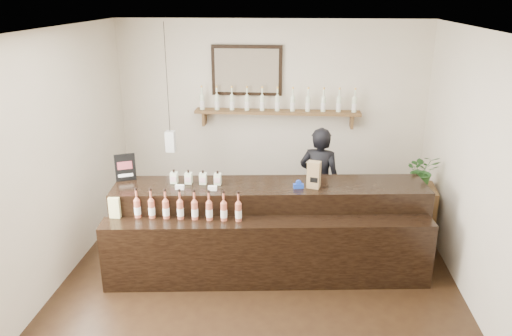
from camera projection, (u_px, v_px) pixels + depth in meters
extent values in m
plane|color=black|center=(257.00, 293.00, 5.52)|extent=(5.00, 5.00, 0.00)
plane|color=beige|center=(271.00, 117.00, 7.40)|extent=(4.50, 0.00, 4.50)
plane|color=beige|center=(221.00, 334.00, 2.70)|extent=(4.50, 0.00, 4.50)
plane|color=beige|center=(44.00, 169.00, 5.22)|extent=(0.00, 5.00, 5.00)
plane|color=beige|center=(486.00, 181.00, 4.88)|extent=(0.00, 5.00, 5.00)
plane|color=white|center=(258.00, 32.00, 4.58)|extent=(5.00, 5.00, 0.00)
cube|color=brown|center=(277.00, 112.00, 7.24)|extent=(2.40, 0.25, 0.04)
cube|color=brown|center=(204.00, 118.00, 7.39)|extent=(0.04, 0.20, 0.20)
cube|color=brown|center=(352.00, 121.00, 7.22)|extent=(0.04, 0.20, 0.20)
cube|color=black|center=(247.00, 70.00, 7.17)|extent=(1.02, 0.04, 0.72)
cube|color=#44382B|center=(247.00, 71.00, 7.15)|extent=(0.92, 0.01, 0.62)
cube|color=white|center=(171.00, 141.00, 6.70)|extent=(0.12, 0.12, 0.28)
cylinder|color=black|center=(167.00, 78.00, 6.42)|extent=(0.01, 0.01, 1.41)
cylinder|color=silver|center=(202.00, 102.00, 7.28)|extent=(0.07, 0.07, 0.20)
cone|color=silver|center=(202.00, 94.00, 7.24)|extent=(0.07, 0.07, 0.05)
cylinder|color=silver|center=(202.00, 90.00, 7.22)|extent=(0.02, 0.02, 0.07)
cylinder|color=gold|center=(201.00, 86.00, 7.20)|extent=(0.03, 0.03, 0.02)
cylinder|color=white|center=(202.00, 104.00, 7.29)|extent=(0.07, 0.07, 0.09)
cylinder|color=silver|center=(217.00, 103.00, 7.26)|extent=(0.07, 0.07, 0.20)
cone|color=silver|center=(217.00, 94.00, 7.22)|extent=(0.07, 0.07, 0.05)
cylinder|color=silver|center=(217.00, 90.00, 7.20)|extent=(0.02, 0.02, 0.07)
cylinder|color=gold|center=(217.00, 87.00, 7.18)|extent=(0.03, 0.03, 0.02)
cylinder|color=white|center=(217.00, 104.00, 7.27)|extent=(0.07, 0.07, 0.09)
cylinder|color=silver|center=(232.00, 103.00, 7.24)|extent=(0.07, 0.07, 0.20)
cone|color=silver|center=(232.00, 94.00, 7.20)|extent=(0.07, 0.07, 0.05)
cylinder|color=silver|center=(232.00, 90.00, 7.18)|extent=(0.02, 0.02, 0.07)
cylinder|color=gold|center=(232.00, 87.00, 7.17)|extent=(0.03, 0.03, 0.02)
cylinder|color=white|center=(232.00, 104.00, 7.25)|extent=(0.07, 0.07, 0.09)
cylinder|color=silver|center=(247.00, 103.00, 7.23)|extent=(0.07, 0.07, 0.20)
cone|color=silver|center=(247.00, 95.00, 7.19)|extent=(0.07, 0.07, 0.05)
cylinder|color=silver|center=(247.00, 90.00, 7.17)|extent=(0.02, 0.02, 0.07)
cylinder|color=gold|center=(247.00, 87.00, 7.15)|extent=(0.03, 0.03, 0.02)
cylinder|color=white|center=(247.00, 105.00, 7.23)|extent=(0.07, 0.07, 0.09)
cylinder|color=silver|center=(262.00, 103.00, 7.21)|extent=(0.07, 0.07, 0.20)
cone|color=silver|center=(262.00, 95.00, 7.17)|extent=(0.07, 0.07, 0.05)
cylinder|color=silver|center=(262.00, 91.00, 7.15)|extent=(0.02, 0.02, 0.07)
cylinder|color=gold|center=(262.00, 87.00, 7.13)|extent=(0.03, 0.03, 0.02)
cylinder|color=white|center=(262.00, 105.00, 7.22)|extent=(0.07, 0.07, 0.09)
cylinder|color=silver|center=(277.00, 104.00, 7.19)|extent=(0.07, 0.07, 0.20)
cone|color=silver|center=(277.00, 95.00, 7.15)|extent=(0.07, 0.07, 0.05)
cylinder|color=silver|center=(277.00, 91.00, 7.13)|extent=(0.02, 0.02, 0.07)
cylinder|color=gold|center=(278.00, 88.00, 7.12)|extent=(0.03, 0.03, 0.02)
cylinder|color=white|center=(277.00, 105.00, 7.20)|extent=(0.07, 0.07, 0.09)
cylinder|color=silver|center=(293.00, 104.00, 7.18)|extent=(0.07, 0.07, 0.20)
cone|color=silver|center=(293.00, 95.00, 7.14)|extent=(0.07, 0.07, 0.05)
cylinder|color=silver|center=(293.00, 91.00, 7.11)|extent=(0.02, 0.02, 0.07)
cylinder|color=gold|center=(293.00, 88.00, 7.10)|extent=(0.03, 0.03, 0.02)
cylinder|color=white|center=(293.00, 105.00, 7.18)|extent=(0.07, 0.07, 0.09)
cylinder|color=silver|center=(308.00, 104.00, 7.16)|extent=(0.07, 0.07, 0.20)
cone|color=silver|center=(308.00, 96.00, 7.12)|extent=(0.07, 0.07, 0.05)
cylinder|color=silver|center=(308.00, 91.00, 7.10)|extent=(0.02, 0.02, 0.07)
cylinder|color=gold|center=(308.00, 88.00, 7.08)|extent=(0.03, 0.03, 0.02)
cylinder|color=white|center=(308.00, 106.00, 7.17)|extent=(0.07, 0.07, 0.09)
cylinder|color=silver|center=(323.00, 105.00, 7.14)|extent=(0.07, 0.07, 0.20)
cone|color=silver|center=(324.00, 96.00, 7.10)|extent=(0.07, 0.07, 0.05)
cylinder|color=silver|center=(324.00, 92.00, 7.08)|extent=(0.02, 0.02, 0.07)
cylinder|color=gold|center=(324.00, 88.00, 7.07)|extent=(0.03, 0.03, 0.02)
cylinder|color=white|center=(323.00, 106.00, 7.15)|extent=(0.07, 0.07, 0.09)
cylinder|color=silver|center=(339.00, 105.00, 7.13)|extent=(0.07, 0.07, 0.20)
cone|color=silver|center=(339.00, 96.00, 7.08)|extent=(0.07, 0.07, 0.05)
cylinder|color=silver|center=(339.00, 92.00, 7.06)|extent=(0.02, 0.02, 0.07)
cylinder|color=gold|center=(340.00, 89.00, 7.05)|extent=(0.03, 0.03, 0.02)
cylinder|color=white|center=(339.00, 106.00, 7.13)|extent=(0.07, 0.07, 0.09)
cylinder|color=silver|center=(354.00, 105.00, 7.11)|extent=(0.07, 0.07, 0.20)
cone|color=silver|center=(355.00, 96.00, 7.07)|extent=(0.07, 0.07, 0.05)
cylinder|color=silver|center=(355.00, 92.00, 7.05)|extent=(0.02, 0.02, 0.07)
cylinder|color=gold|center=(355.00, 89.00, 7.03)|extent=(0.03, 0.03, 0.02)
cylinder|color=white|center=(354.00, 106.00, 7.12)|extent=(0.07, 0.07, 0.09)
cube|color=black|center=(270.00, 224.00, 6.00)|extent=(3.70, 1.02, 1.02)
cube|color=black|center=(268.00, 253.00, 5.58)|extent=(3.67, 0.69, 0.77)
cube|color=white|center=(180.00, 187.00, 5.67)|extent=(0.10, 0.04, 0.05)
cube|color=white|center=(212.00, 188.00, 5.64)|extent=(0.10, 0.04, 0.05)
cube|color=#CAC67B|center=(116.00, 211.00, 5.56)|extent=(0.12, 0.12, 0.12)
cube|color=#CAC67B|center=(115.00, 202.00, 5.52)|extent=(0.12, 0.12, 0.12)
cube|color=silver|center=(174.00, 178.00, 5.84)|extent=(0.08, 0.08, 0.13)
cube|color=beige|center=(173.00, 179.00, 5.79)|extent=(0.07, 0.00, 0.06)
cylinder|color=black|center=(174.00, 171.00, 5.81)|extent=(0.02, 0.02, 0.03)
cube|color=silver|center=(189.00, 178.00, 5.83)|extent=(0.08, 0.08, 0.13)
cube|color=beige|center=(188.00, 180.00, 5.78)|extent=(0.07, 0.00, 0.06)
cylinder|color=black|center=(188.00, 171.00, 5.80)|extent=(0.02, 0.02, 0.03)
cube|color=silver|center=(203.00, 179.00, 5.81)|extent=(0.08, 0.08, 0.13)
cube|color=beige|center=(202.00, 180.00, 5.77)|extent=(0.07, 0.00, 0.06)
cylinder|color=black|center=(203.00, 172.00, 5.78)|extent=(0.02, 0.02, 0.03)
cube|color=silver|center=(218.00, 179.00, 5.80)|extent=(0.08, 0.08, 0.13)
cube|color=beige|center=(217.00, 181.00, 5.75)|extent=(0.07, 0.00, 0.06)
cylinder|color=black|center=(217.00, 172.00, 5.77)|extent=(0.02, 0.02, 0.03)
cylinder|color=#B6583D|center=(137.00, 209.00, 5.53)|extent=(0.07, 0.07, 0.20)
cone|color=#B6583D|center=(137.00, 198.00, 5.49)|extent=(0.07, 0.07, 0.05)
cylinder|color=#B6583D|center=(136.00, 193.00, 5.47)|extent=(0.02, 0.02, 0.07)
cylinder|color=black|center=(136.00, 189.00, 5.45)|extent=(0.03, 0.03, 0.02)
cylinder|color=white|center=(138.00, 210.00, 5.54)|extent=(0.07, 0.07, 0.09)
cylinder|color=#B6583D|center=(152.00, 209.00, 5.52)|extent=(0.07, 0.07, 0.20)
cone|color=#B6583D|center=(151.00, 199.00, 5.48)|extent=(0.07, 0.07, 0.05)
cylinder|color=#B6583D|center=(150.00, 194.00, 5.46)|extent=(0.02, 0.02, 0.07)
cylinder|color=black|center=(150.00, 190.00, 5.44)|extent=(0.03, 0.03, 0.02)
cylinder|color=white|center=(152.00, 211.00, 5.53)|extent=(0.07, 0.07, 0.09)
cylinder|color=#B6583D|center=(166.00, 210.00, 5.51)|extent=(0.07, 0.07, 0.20)
cone|color=#B6583D|center=(165.00, 199.00, 5.46)|extent=(0.07, 0.07, 0.05)
cylinder|color=#B6583D|center=(165.00, 194.00, 5.44)|extent=(0.02, 0.02, 0.07)
cylinder|color=black|center=(165.00, 190.00, 5.43)|extent=(0.03, 0.03, 0.02)
cylinder|color=white|center=(166.00, 211.00, 5.51)|extent=(0.07, 0.07, 0.09)
cylinder|color=#B6583D|center=(180.00, 210.00, 5.49)|extent=(0.07, 0.07, 0.20)
cone|color=#B6583D|center=(180.00, 200.00, 5.45)|extent=(0.07, 0.07, 0.05)
cylinder|color=#B6583D|center=(179.00, 194.00, 5.43)|extent=(0.02, 0.02, 0.07)
cylinder|color=black|center=(179.00, 190.00, 5.42)|extent=(0.03, 0.03, 0.02)
cylinder|color=white|center=(180.00, 212.00, 5.50)|extent=(0.07, 0.07, 0.09)
cylinder|color=#B6583D|center=(195.00, 211.00, 5.48)|extent=(0.07, 0.07, 0.20)
cone|color=#B6583D|center=(194.00, 200.00, 5.44)|extent=(0.07, 0.07, 0.05)
cylinder|color=#B6583D|center=(194.00, 195.00, 5.42)|extent=(0.02, 0.02, 0.07)
cylinder|color=black|center=(194.00, 191.00, 5.40)|extent=(0.03, 0.03, 0.02)
cylinder|color=white|center=(195.00, 212.00, 5.49)|extent=(0.07, 0.07, 0.09)
cylinder|color=#B6583D|center=(209.00, 211.00, 5.47)|extent=(0.07, 0.07, 0.20)
cone|color=#B6583D|center=(209.00, 200.00, 5.43)|extent=(0.07, 0.07, 0.05)
cylinder|color=#B6583D|center=(209.00, 195.00, 5.41)|extent=(0.02, 0.02, 0.07)
cylinder|color=black|center=(209.00, 191.00, 5.39)|extent=(0.03, 0.03, 0.02)
cylinder|color=white|center=(209.00, 213.00, 5.48)|extent=(0.07, 0.07, 0.09)
cylinder|color=#B6583D|center=(224.00, 212.00, 5.46)|extent=(0.07, 0.07, 0.20)
cone|color=#B6583D|center=(224.00, 201.00, 5.41)|extent=(0.07, 0.07, 0.05)
cylinder|color=#B6583D|center=(223.00, 196.00, 5.39)|extent=(0.02, 0.02, 0.07)
cylinder|color=black|center=(223.00, 192.00, 5.38)|extent=(0.03, 0.03, 0.02)
cylinder|color=white|center=(224.00, 213.00, 5.46)|extent=(0.07, 0.07, 0.09)
cylinder|color=#B6583D|center=(238.00, 212.00, 5.44)|extent=(0.07, 0.07, 0.20)
cone|color=#B6583D|center=(238.00, 201.00, 5.40)|extent=(0.07, 0.07, 0.05)
cylinder|color=#B6583D|center=(238.00, 196.00, 5.38)|extent=(0.02, 0.02, 0.07)
cylinder|color=black|center=(238.00, 192.00, 5.37)|extent=(0.03, 0.03, 0.02)
cylinder|color=white|center=(238.00, 214.00, 5.45)|extent=(0.07, 0.07, 0.09)
cube|color=black|center=(125.00, 167.00, 5.89)|extent=(0.23, 0.12, 0.33)
cube|color=#993740|center=(125.00, 165.00, 5.87)|extent=(0.16, 0.07, 0.10)
cube|color=white|center=(126.00, 175.00, 5.91)|extent=(0.16, 0.07, 0.04)
cube|color=olive|center=(314.00, 175.00, 5.69)|extent=(0.17, 0.14, 0.31)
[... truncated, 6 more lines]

